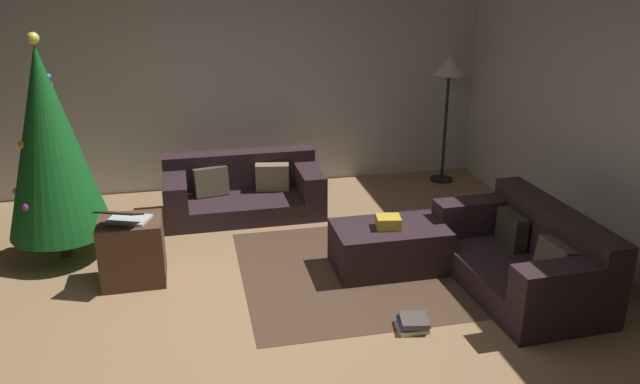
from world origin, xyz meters
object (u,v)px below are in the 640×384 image
book_stack (413,324)px  corner_lamp (449,75)px  side_table (133,251)px  ottoman (389,247)px  tv_remote (390,223)px  laptop (125,217)px  couch_right (528,257)px  gift_box (388,222)px  couch_left (243,190)px  christmas_tree (49,142)px

book_stack → corner_lamp: (1.51, 3.09, 1.26)m
book_stack → side_table: bearing=149.1°
book_stack → ottoman: bearing=82.4°
tv_remote → corner_lamp: (1.37, 2.06, 0.90)m
side_table → laptop: (-0.02, -0.05, 0.33)m
tv_remote → couch_right: bearing=-16.2°
ottoman → gift_box: (-0.03, -0.02, 0.25)m
tv_remote → ottoman: bearing=-87.1°
couch_right → gift_box: (-1.03, 0.55, 0.18)m
couch_right → gift_box: size_ratio=7.81×
couch_right → side_table: bearing=73.4°
gift_box → corner_lamp: (1.40, 2.12, 0.86)m
book_stack → corner_lamp: size_ratio=0.16×
couch_left → gift_box: size_ratio=8.05×
side_table → book_stack: (2.06, -1.23, -0.23)m
side_table → corner_lamp: (3.57, 1.86, 1.03)m
couch_left → gift_box: 1.99m
laptop → gift_box: bearing=-5.5°
couch_left → tv_remote: (1.14, -1.58, 0.17)m
christmas_tree → laptop: size_ratio=4.31×
couch_left → tv_remote: 1.96m
couch_right → christmas_tree: bearing=67.2°
gift_box → ottoman: bearing=43.4°
side_table → laptop: 0.34m
laptop → book_stack: 2.46m
tv_remote → christmas_tree: bearing=179.3°
ottoman → corner_lamp: 2.75m
tv_remote → side_table: size_ratio=0.29×
couch_right → book_stack: (-1.14, -0.42, -0.23)m
corner_lamp → laptop: bearing=-152.0°
gift_box → tv_remote: (0.03, 0.06, -0.04)m
couch_left → ottoman: (1.13, -1.62, -0.04)m
couch_right → ottoman: (-1.01, 0.58, -0.07)m
couch_right → christmas_tree: (-3.86, 1.44, 0.82)m
laptop → couch_left: bearing=52.8°
couch_right → book_stack: 1.24m
ottoman → book_stack: (-0.13, -0.99, -0.15)m
christmas_tree → gift_box: bearing=-17.5°
ottoman → christmas_tree: 3.11m
christmas_tree → laptop: (0.63, -0.68, -0.48)m
corner_lamp → ottoman: bearing=-123.3°
couch_left → side_table: size_ratio=2.98×
gift_box → book_stack: gift_box is taller
tv_remote → book_stack: 1.10m
tv_remote → side_table: bearing=-169.8°
ottoman → book_stack: size_ratio=3.89×
side_table → couch_left: bearing=52.3°
side_table → book_stack: bearing=-30.9°
laptop → book_stack: size_ratio=1.87×
laptop → corner_lamp: bearing=28.0°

